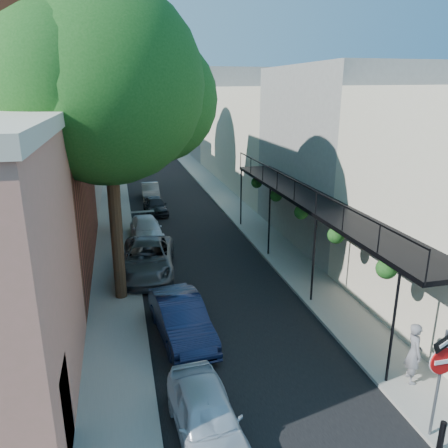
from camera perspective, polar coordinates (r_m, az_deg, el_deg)
road_surface at (r=36.99m, az=-7.85°, el=4.87°), size 6.00×64.00×0.01m
sidewalk_left at (r=36.81m, az=-14.07°, el=4.53°), size 2.00×64.00×0.12m
sidewalk_right at (r=37.57m, az=-1.75°, el=5.30°), size 2.00×64.00×0.12m
buildings_left at (r=35.33m, az=-23.43°, el=11.15°), size 10.10×59.10×12.00m
buildings_right at (r=37.75m, az=5.95°, el=11.98°), size 9.80×55.00×10.00m
sign_post at (r=11.29m, az=26.67°, el=-16.13°), size 0.89×0.17×2.99m
bollard at (r=11.80m, az=26.52°, el=-23.65°), size 0.14×0.14×0.80m
oak_near at (r=16.22m, az=-13.63°, el=16.76°), size 7.48×6.80×11.42m
oak_mid at (r=24.20m, az=-13.81°, el=14.86°), size 6.60×6.00×10.20m
oak_far at (r=33.23m, az=-13.97°, el=17.49°), size 7.70×7.00×11.90m
parked_car_a at (r=11.08m, az=-2.28°, el=-23.85°), size 1.67×3.73×1.25m
parked_car_b at (r=14.71m, az=-5.62°, el=-12.20°), size 1.91×4.27×1.36m
parked_car_c at (r=19.64m, az=-9.97°, el=-4.48°), size 2.90×5.26×1.40m
parked_car_d at (r=24.17m, az=-10.09°, el=-0.62°), size 1.75×3.94×1.12m
parked_car_e at (r=28.94m, az=-8.95°, el=2.43°), size 1.58×3.38×1.12m
parked_car_f at (r=32.90m, az=-9.58°, el=4.25°), size 1.32×3.55×1.16m
pedestrian at (r=13.47m, az=23.56°, el=-15.16°), size 0.58×0.73×1.76m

